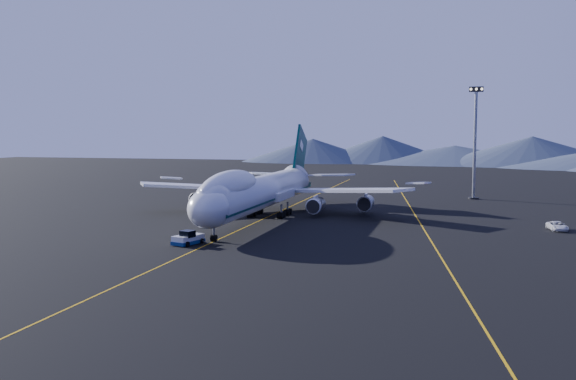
% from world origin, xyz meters
% --- Properties ---
extents(ground, '(500.00, 500.00, 0.00)m').
position_xyz_m(ground, '(0.00, 0.00, 0.00)').
color(ground, black).
rests_on(ground, ground).
extents(taxiway_line_main, '(0.25, 220.00, 0.01)m').
position_xyz_m(taxiway_line_main, '(0.00, 0.00, 0.01)').
color(taxiway_line_main, '#D99C0C').
rests_on(taxiway_line_main, ground).
extents(taxiway_line_side, '(28.08, 198.09, 0.01)m').
position_xyz_m(taxiway_line_side, '(30.00, 10.00, 0.01)').
color(taxiway_line_side, '#D99C0C').
rests_on(taxiway_line_side, ground).
extents(boeing_747, '(59.62, 72.43, 19.37)m').
position_xyz_m(boeing_747, '(0.00, 0.03, 5.81)').
color(boeing_747, silver).
rests_on(boeing_747, ground).
extents(pushback_tug, '(4.17, 5.82, 2.29)m').
position_xyz_m(pushback_tug, '(-3.00, -29.86, 0.72)').
color(pushback_tug, silver).
rests_on(pushback_tug, ground).
extents(service_van, '(3.55, 6.04, 1.58)m').
position_xyz_m(service_van, '(55.21, -0.06, 0.79)').
color(service_van, silver).
rests_on(service_van, ground).
extents(floodlight_mast, '(3.59, 2.69, 29.04)m').
position_xyz_m(floodlight_mast, '(42.03, 51.06, 14.71)').
color(floodlight_mast, black).
rests_on(floodlight_mast, ground).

